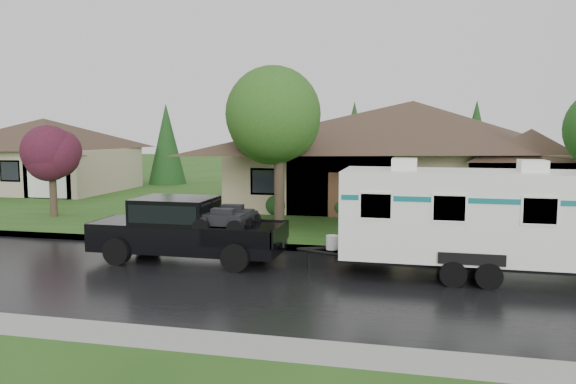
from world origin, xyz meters
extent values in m
plane|color=#264E18|center=(0.00, 0.00, 0.00)|extent=(140.00, 140.00, 0.00)
cube|color=black|center=(0.00, -2.00, 0.01)|extent=(140.00, 8.00, 0.01)
cube|color=gray|center=(0.00, 2.25, 0.07)|extent=(140.00, 0.50, 0.15)
cube|color=#264E18|center=(0.00, 15.00, 0.07)|extent=(140.00, 26.00, 0.15)
cube|color=tan|center=(2.00, 14.00, 1.65)|extent=(18.00, 10.00, 3.00)
pyramid|color=#37281E|center=(2.00, 14.00, 5.75)|extent=(19.44, 10.80, 2.60)
cube|color=tan|center=(7.40, 11.00, 1.50)|extent=(5.76, 4.00, 2.70)
cube|color=tan|center=(-22.00, 16.00, 1.55)|extent=(10.00, 8.00, 2.80)
pyramid|color=#37281E|center=(-22.00, 16.00, 4.95)|extent=(10.80, 8.64, 2.00)
cube|color=tan|center=(-19.00, 14.00, 1.41)|extent=(3.20, 4.00, 2.52)
cylinder|color=#382B1E|center=(-3.31, 5.78, 1.60)|extent=(0.44, 0.44, 2.90)
sphere|color=#366822|center=(-3.31, 5.78, 4.78)|extent=(4.01, 4.01, 4.01)
cylinder|color=#382B1E|center=(-14.41, 6.21, 1.05)|extent=(0.33, 0.33, 1.80)
sphere|color=#4D182A|center=(-14.41, 6.21, 3.03)|extent=(2.49, 2.49, 2.49)
sphere|color=#143814|center=(-4.30, 9.30, 0.65)|extent=(1.00, 1.00, 1.00)
sphere|color=#143814|center=(-1.15, 9.30, 0.65)|extent=(1.00, 1.00, 1.00)
sphere|color=#143814|center=(2.00, 9.30, 0.65)|extent=(1.00, 1.00, 1.00)
sphere|color=#143814|center=(5.15, 9.30, 0.65)|extent=(1.00, 1.00, 1.00)
sphere|color=#143814|center=(8.30, 9.30, 0.65)|extent=(1.00, 1.00, 1.00)
cube|color=black|center=(-4.91, -0.15, 0.80)|extent=(6.18, 2.06, 0.89)
cube|color=black|center=(-7.17, -0.15, 1.08)|extent=(1.65, 2.01, 0.36)
cube|color=black|center=(-5.32, -0.15, 1.60)|extent=(2.47, 1.94, 0.93)
cube|color=black|center=(-5.32, -0.15, 1.65)|extent=(2.27, 1.98, 0.57)
cube|color=black|center=(-2.95, -0.15, 1.01)|extent=(2.27, 1.96, 0.06)
cylinder|color=black|center=(-6.86, -1.15, 0.43)|extent=(0.86, 0.33, 0.86)
cylinder|color=black|center=(-6.86, 0.86, 0.43)|extent=(0.86, 0.33, 0.86)
cylinder|color=black|center=(-2.95, -1.15, 0.43)|extent=(0.86, 0.33, 0.86)
cylinder|color=black|center=(-2.95, 0.86, 0.43)|extent=(0.86, 0.33, 0.86)
cube|color=white|center=(3.79, -0.15, 1.83)|extent=(7.21, 2.47, 2.52)
cube|color=black|center=(3.79, -0.15, 0.41)|extent=(7.62, 1.24, 0.14)
cube|color=#0E6166|center=(3.79, -0.15, 2.38)|extent=(7.06, 2.49, 0.14)
cube|color=white|center=(1.94, -0.15, 3.25)|extent=(0.72, 0.82, 0.33)
cube|color=white|center=(5.44, -0.15, 3.25)|extent=(0.72, 0.82, 0.33)
cylinder|color=black|center=(3.33, -1.36, 0.36)|extent=(0.72, 0.25, 0.72)
cylinder|color=black|center=(3.33, 1.07, 0.36)|extent=(0.72, 0.25, 0.72)
cylinder|color=black|center=(4.26, -1.36, 0.36)|extent=(0.72, 0.25, 0.72)
cylinder|color=black|center=(4.26, 1.07, 0.36)|extent=(0.72, 0.25, 0.72)
camera|label=1|loc=(2.32, -16.87, 4.29)|focal=35.00mm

